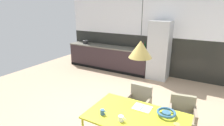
# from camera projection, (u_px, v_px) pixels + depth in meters

# --- Properties ---
(ground_plane) EXTENTS (9.02, 9.02, 0.00)m
(ground_plane) POSITION_uv_depth(u_px,v_px,m) (108.00, 115.00, 4.17)
(ground_plane) COLOR tan
(back_wall_splashback_dark) EXTENTS (6.93, 0.12, 1.37)m
(back_wall_splashback_dark) POSITION_uv_depth(u_px,v_px,m) (153.00, 55.00, 6.61)
(back_wall_splashback_dark) COLOR black
(back_wall_splashback_dark) RESTS_ON ground
(back_wall_panel_upper) EXTENTS (6.93, 0.12, 1.37)m
(back_wall_panel_upper) POSITION_uv_depth(u_px,v_px,m) (155.00, 16.00, 6.20)
(back_wall_panel_upper) COLOR white
(back_wall_panel_upper) RESTS_ON back_wall_splashback_dark
(kitchen_counter) EXTENTS (3.31, 0.63, 0.91)m
(kitchen_counter) POSITION_uv_depth(u_px,v_px,m) (108.00, 57.00, 7.17)
(kitchen_counter) COLOR #312428
(kitchen_counter) RESTS_ON ground
(refrigerator_column) EXTENTS (0.67, 0.60, 1.94)m
(refrigerator_column) POSITION_uv_depth(u_px,v_px,m) (159.00, 50.00, 6.07)
(refrigerator_column) COLOR #ADAFB2
(refrigerator_column) RESTS_ON ground
(dining_table) EXTENTS (1.57, 0.94, 0.73)m
(dining_table) POSITION_uv_depth(u_px,v_px,m) (137.00, 118.00, 2.89)
(dining_table) COLOR gold
(dining_table) RESTS_ON ground
(armchair_by_stool) EXTENTS (0.56, 0.55, 0.76)m
(armchair_by_stool) POSITION_uv_depth(u_px,v_px,m) (182.00, 111.00, 3.44)
(armchair_by_stool) COLOR gray
(armchair_by_stool) RESTS_ON ground
(armchair_corner_seat) EXTENTS (0.49, 0.47, 0.79)m
(armchair_corner_seat) POSITION_uv_depth(u_px,v_px,m) (139.00, 100.00, 3.84)
(armchair_corner_seat) COLOR gray
(armchair_corner_seat) RESTS_ON ground
(fruit_bowl) EXTENTS (0.30, 0.30, 0.07)m
(fruit_bowl) POSITION_uv_depth(u_px,v_px,m) (166.00, 113.00, 2.88)
(fruit_bowl) COLOR #33607F
(fruit_bowl) RESTS_ON dining_table
(open_book) EXTENTS (0.31, 0.23, 0.02)m
(open_book) POSITION_uv_depth(u_px,v_px,m) (142.00, 108.00, 3.10)
(open_book) COLOR white
(open_book) RESTS_ON dining_table
(mug_short_terracotta) EXTENTS (0.11, 0.07, 0.09)m
(mug_short_terracotta) POSITION_uv_depth(u_px,v_px,m) (103.00, 112.00, 2.90)
(mug_short_terracotta) COLOR #335B93
(mug_short_terracotta) RESTS_ON dining_table
(mug_dark_espresso) EXTENTS (0.12, 0.08, 0.09)m
(mug_dark_espresso) POSITION_uv_depth(u_px,v_px,m) (121.00, 118.00, 2.74)
(mug_dark_espresso) COLOR white
(mug_dark_espresso) RESTS_ON dining_table
(cooking_pot) EXTENTS (0.21, 0.21, 0.16)m
(cooking_pot) POSITION_uv_depth(u_px,v_px,m) (86.00, 42.00, 7.49)
(cooking_pot) COLOR black
(cooking_pot) RESTS_ON kitchen_counter
(bottle_vinegar_dark) EXTENTS (0.06, 0.06, 0.30)m
(bottle_vinegar_dark) POSITION_uv_depth(u_px,v_px,m) (143.00, 48.00, 6.12)
(bottle_vinegar_dark) COLOR maroon
(bottle_vinegar_dark) RESTS_ON kitchen_counter
(bottle_spice_small) EXTENTS (0.06, 0.06, 0.31)m
(bottle_spice_small) POSITION_uv_depth(u_px,v_px,m) (145.00, 47.00, 6.29)
(bottle_spice_small) COLOR #0F3319
(bottle_spice_small) RESTS_ON kitchen_counter
(pendant_lamp_over_table_near) EXTENTS (0.34, 0.34, 1.01)m
(pendant_lamp_over_table_near) POSITION_uv_depth(u_px,v_px,m) (141.00, 49.00, 2.58)
(pendant_lamp_over_table_near) COLOR black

